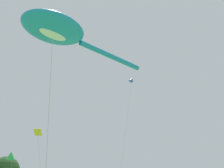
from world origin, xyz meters
The scene contains 4 objects.
big_show_kite centered at (2.00, 10.88, 13.22)m, with size 11.41×4.78×13.83m.
small_kite_bird_shape centered at (12.11, 31.11, 7.45)m, with size 1.81×2.98×8.12m.
small_kite_tiny_distant centered at (14.49, 12.79, 14.19)m, with size 1.81×1.83×14.71m.
small_kite_box_yellow centered at (5.32, 16.22, 6.68)m, with size 3.53×2.39×7.34m.
Camera 1 is at (-8.07, -2.16, 1.81)m, focal length 42.26 mm.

